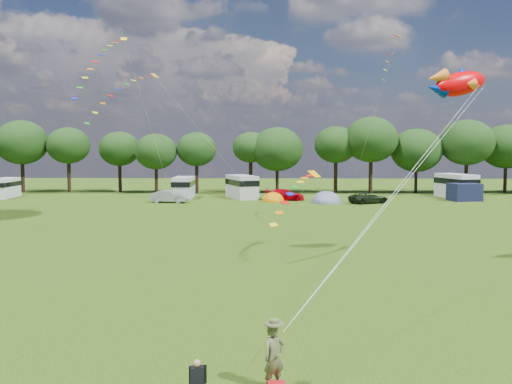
{
  "coord_description": "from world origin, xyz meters",
  "views": [
    {
      "loc": [
        0.74,
        -21.84,
        6.44
      ],
      "look_at": [
        0.0,
        8.0,
        4.0
      ],
      "focal_mm": 40.0,
      "sensor_mm": 36.0,
      "label": 1
    }
  ],
  "objects_px": {
    "car_b": "(169,197)",
    "tent_orange": "(273,201)",
    "car_d": "(369,198)",
    "tent_greyblue": "(326,203)",
    "car_c": "(285,195)",
    "campervan_d": "(456,185)",
    "campervan_a": "(5,187)",
    "kite_flyer": "(274,357)",
    "camp_chair": "(197,376)",
    "campervan_c": "(242,186)",
    "campervan_b": "(184,187)",
    "fish_kite": "(456,84)"
  },
  "relations": [
    {
      "from": "tent_orange",
      "to": "tent_greyblue",
      "type": "xyz_separation_m",
      "value": [
        5.96,
        -1.91,
        -0.0
      ]
    },
    {
      "from": "tent_orange",
      "to": "camp_chair",
      "type": "height_order",
      "value": "camp_chair"
    },
    {
      "from": "car_d",
      "to": "tent_greyblue",
      "type": "distance_m",
      "value": 4.73
    },
    {
      "from": "car_b",
      "to": "kite_flyer",
      "type": "relative_size",
      "value": 2.26
    },
    {
      "from": "tent_orange",
      "to": "campervan_b",
      "type": "bearing_deg",
      "value": 161.06
    },
    {
      "from": "campervan_a",
      "to": "campervan_b",
      "type": "relative_size",
      "value": 0.94
    },
    {
      "from": "car_b",
      "to": "fish_kite",
      "type": "height_order",
      "value": "fish_kite"
    },
    {
      "from": "car_c",
      "to": "tent_orange",
      "type": "xyz_separation_m",
      "value": [
        -1.37,
        -1.12,
        -0.64
      ]
    },
    {
      "from": "campervan_b",
      "to": "campervan_a",
      "type": "bearing_deg",
      "value": 90.1
    },
    {
      "from": "fish_kite",
      "to": "car_d",
      "type": "bearing_deg",
      "value": 71.99
    },
    {
      "from": "tent_greyblue",
      "to": "fish_kite",
      "type": "relative_size",
      "value": 1.03
    },
    {
      "from": "car_d",
      "to": "campervan_c",
      "type": "xyz_separation_m",
      "value": [
        -14.45,
        5.63,
        0.9
      ]
    },
    {
      "from": "campervan_d",
      "to": "tent_greyblue",
      "type": "height_order",
      "value": "campervan_d"
    },
    {
      "from": "car_c",
      "to": "campervan_d",
      "type": "distance_m",
      "value": 21.64
    },
    {
      "from": "tent_greyblue",
      "to": "fish_kite",
      "type": "bearing_deg",
      "value": -83.48
    },
    {
      "from": "campervan_c",
      "to": "car_d",
      "type": "bearing_deg",
      "value": -133.33
    },
    {
      "from": "car_b",
      "to": "car_d",
      "type": "distance_m",
      "value": 22.38
    },
    {
      "from": "car_b",
      "to": "tent_orange",
      "type": "distance_m",
      "value": 11.92
    },
    {
      "from": "car_c",
      "to": "campervan_d",
      "type": "xyz_separation_m",
      "value": [
        21.27,
        3.9,
        0.92
      ]
    },
    {
      "from": "car_c",
      "to": "fish_kite",
      "type": "bearing_deg",
      "value": -161.91
    },
    {
      "from": "campervan_b",
      "to": "campervan_d",
      "type": "height_order",
      "value": "campervan_d"
    },
    {
      "from": "car_b",
      "to": "tent_orange",
      "type": "height_order",
      "value": "car_b"
    },
    {
      "from": "campervan_c",
      "to": "car_b",
      "type": "bearing_deg",
      "value": 102.63
    },
    {
      "from": "car_d",
      "to": "camp_chair",
      "type": "xyz_separation_m",
      "value": [
        -12.83,
        -49.75,
        0.05
      ]
    },
    {
      "from": "car_b",
      "to": "campervan_c",
      "type": "relative_size",
      "value": 0.64
    },
    {
      "from": "car_b",
      "to": "campervan_b",
      "type": "xyz_separation_m",
      "value": [
        0.77,
        5.77,
        0.69
      ]
    },
    {
      "from": "car_c",
      "to": "camp_chair",
      "type": "relative_size",
      "value": 3.97
    },
    {
      "from": "car_d",
      "to": "campervan_a",
      "type": "relative_size",
      "value": 0.91
    },
    {
      "from": "kite_flyer",
      "to": "tent_orange",
      "type": "bearing_deg",
      "value": 55.94
    },
    {
      "from": "car_d",
      "to": "campervan_c",
      "type": "relative_size",
      "value": 0.72
    },
    {
      "from": "kite_flyer",
      "to": "fish_kite",
      "type": "bearing_deg",
      "value": 25.68
    },
    {
      "from": "campervan_c",
      "to": "tent_greyblue",
      "type": "bearing_deg",
      "value": -140.96
    },
    {
      "from": "campervan_a",
      "to": "kite_flyer",
      "type": "height_order",
      "value": "campervan_a"
    },
    {
      "from": "car_d",
      "to": "camp_chair",
      "type": "bearing_deg",
      "value": 142.29
    },
    {
      "from": "tent_orange",
      "to": "camp_chair",
      "type": "bearing_deg",
      "value": -92.41
    },
    {
      "from": "car_b",
      "to": "kite_flyer",
      "type": "height_order",
      "value": "kite_flyer"
    },
    {
      "from": "campervan_b",
      "to": "tent_greyblue",
      "type": "relative_size",
      "value": 1.36
    },
    {
      "from": "campervan_b",
      "to": "camp_chair",
      "type": "xyz_separation_m",
      "value": [
        8.78,
        -55.66,
        -0.73
      ]
    },
    {
      "from": "campervan_b",
      "to": "tent_orange",
      "type": "height_order",
      "value": "campervan_b"
    },
    {
      "from": "tent_greyblue",
      "to": "kite_flyer",
      "type": "bearing_deg",
      "value": -97.2
    },
    {
      "from": "car_c",
      "to": "campervan_c",
      "type": "height_order",
      "value": "campervan_c"
    },
    {
      "from": "car_d",
      "to": "fish_kite",
      "type": "relative_size",
      "value": 1.19
    },
    {
      "from": "campervan_a",
      "to": "campervan_b",
      "type": "height_order",
      "value": "campervan_b"
    },
    {
      "from": "tent_greyblue",
      "to": "campervan_a",
      "type": "bearing_deg",
      "value": 171.95
    },
    {
      "from": "campervan_d",
      "to": "tent_orange",
      "type": "bearing_deg",
      "value": 86.47
    },
    {
      "from": "campervan_a",
      "to": "fish_kite",
      "type": "xyz_separation_m",
      "value": [
        42.82,
        -37.92,
        8.48
      ]
    },
    {
      "from": "campervan_c",
      "to": "camp_chair",
      "type": "height_order",
      "value": "campervan_c"
    },
    {
      "from": "car_c",
      "to": "campervan_d",
      "type": "height_order",
      "value": "campervan_d"
    },
    {
      "from": "campervan_a",
      "to": "tent_greyblue",
      "type": "relative_size",
      "value": 1.27
    },
    {
      "from": "fish_kite",
      "to": "campervan_d",
      "type": "bearing_deg",
      "value": 55.49
    }
  ]
}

